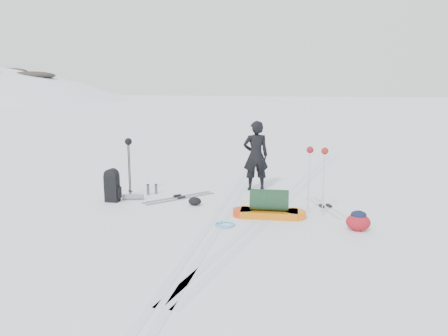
{
  "coord_description": "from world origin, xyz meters",
  "views": [
    {
      "loc": [
        2.55,
        -9.86,
        2.94
      ],
      "look_at": [
        -0.1,
        0.14,
        0.95
      ],
      "focal_mm": 35.0,
      "sensor_mm": 36.0,
      "label": 1
    }
  ],
  "objects_px": {
    "skier": "(256,156)",
    "expedition_rucksack": "(115,186)",
    "pulk_sled": "(269,207)",
    "ski_poles_black": "(129,149)"
  },
  "relations": [
    {
      "from": "skier",
      "to": "ski_poles_black",
      "type": "relative_size",
      "value": 1.26
    },
    {
      "from": "ski_poles_black",
      "to": "pulk_sled",
      "type": "bearing_deg",
      "value": -25.73
    },
    {
      "from": "skier",
      "to": "expedition_rucksack",
      "type": "relative_size",
      "value": 2.26
    },
    {
      "from": "skier",
      "to": "pulk_sled",
      "type": "distance_m",
      "value": 2.68
    },
    {
      "from": "pulk_sled",
      "to": "ski_poles_black",
      "type": "distance_m",
      "value": 4.17
    },
    {
      "from": "expedition_rucksack",
      "to": "ski_poles_black",
      "type": "bearing_deg",
      "value": 79.79
    },
    {
      "from": "pulk_sled",
      "to": "ski_poles_black",
      "type": "relative_size",
      "value": 1.09
    },
    {
      "from": "skier",
      "to": "expedition_rucksack",
      "type": "xyz_separation_m",
      "value": [
        -3.22,
        -2.14,
        -0.58
      ]
    },
    {
      "from": "skier",
      "to": "expedition_rucksack",
      "type": "distance_m",
      "value": 3.91
    },
    {
      "from": "pulk_sled",
      "to": "expedition_rucksack",
      "type": "distance_m",
      "value": 4.02
    }
  ]
}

